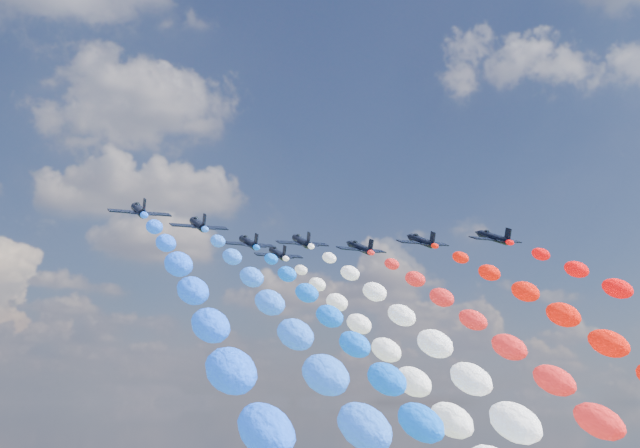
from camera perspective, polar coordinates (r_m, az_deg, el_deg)
name	(u,v)px	position (r m, az deg, el deg)	size (l,w,h in m)	color
jet_0	(139,210)	(139.17, -11.86, 0.89)	(9.68, 12.98, 2.86)	black
trail_0	(250,440)	(72.52, -4.67, -14.07)	(5.58, 124.86, 67.56)	#1652FD
jet_1	(198,224)	(148.37, -8.05, -0.02)	(9.68, 12.98, 2.86)	black
trail_1	(342,435)	(83.27, 1.49, -13.79)	(5.58, 124.86, 67.56)	blue
jet_2	(249,242)	(163.98, -4.73, -1.22)	(9.68, 12.98, 2.86)	black
trail_2	(403,430)	(100.50, 5.49, -13.39)	(5.58, 124.86, 67.56)	blue
jet_3	(302,241)	(162.37, -1.23, -1.15)	(9.68, 12.98, 2.86)	black
trail_3	(493,430)	(100.84, 11.39, -13.22)	(5.58, 124.86, 67.56)	white
jet_4	(278,254)	(175.89, -2.81, -1.96)	(9.68, 12.98, 2.86)	black
trail_4	(432,427)	(113.41, 7.42, -13.16)	(5.58, 124.86, 67.56)	white
jet_5	(360,248)	(169.21, 2.67, -1.57)	(9.68, 12.98, 2.86)	black
trail_5	(577,428)	(110.14, 16.63, -12.82)	(5.58, 124.86, 67.56)	red
jet_6	(421,241)	(163.02, 6.71, -1.11)	(9.68, 12.98, 2.86)	black
jet_7	(494,237)	(161.78, 11.40, -0.88)	(9.68, 12.98, 2.86)	black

